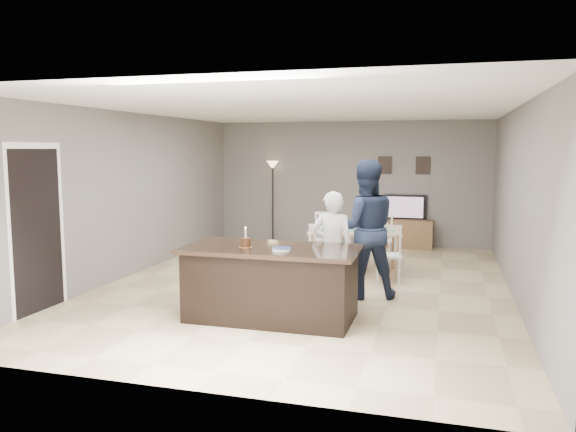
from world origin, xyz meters
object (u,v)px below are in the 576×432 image
(television, at_px, (405,207))
(floor_lamp, at_px, (273,179))
(woman, at_px, (332,248))
(plate_stack, at_px, (282,249))
(kitchen_island, at_px, (271,283))
(man, at_px, (364,229))
(tv_console, at_px, (404,234))
(dining_table, at_px, (354,238))
(birthday_cake, at_px, (246,242))

(television, xyz_separation_m, floor_lamp, (-2.93, -0.05, 0.56))
(woman, height_order, plate_stack, woman)
(kitchen_island, relative_size, man, 1.10)
(tv_console, bearing_deg, floor_lamp, 179.61)
(plate_stack, relative_size, dining_table, 0.12)
(dining_table, xyz_separation_m, floor_lamp, (-2.29, 2.72, 0.82))
(birthday_cake, height_order, dining_table, birthday_cake)
(dining_table, distance_m, floor_lamp, 3.65)
(television, relative_size, dining_table, 0.47)
(woman, distance_m, plate_stack, 1.17)
(plate_stack, distance_m, floor_lamp, 6.13)
(birthday_cake, distance_m, plate_stack, 0.51)
(woman, bearing_deg, plate_stack, 63.89)
(tv_console, distance_m, birthday_cake, 5.89)
(tv_console, relative_size, television, 1.31)
(kitchen_island, distance_m, birthday_cake, 0.59)
(television, xyz_separation_m, woman, (-0.61, -4.76, -0.09))
(floor_lamp, bearing_deg, dining_table, -49.87)
(tv_console, xyz_separation_m, birthday_cake, (-1.50, -5.65, 0.66))
(floor_lamp, bearing_deg, kitchen_island, -72.81)
(kitchen_island, bearing_deg, floor_lamp, 107.19)
(man, bearing_deg, plate_stack, 45.17)
(floor_lamp, bearing_deg, woman, -63.82)
(television, height_order, man, man)
(tv_console, xyz_separation_m, plate_stack, (-1.01, -5.78, 0.62))
(tv_console, xyz_separation_m, woman, (-0.61, -4.69, 0.47))
(woman, height_order, man, man)
(woman, bearing_deg, man, -133.98)
(birthday_cake, distance_m, dining_table, 3.10)
(tv_console, distance_m, plate_stack, 5.90)
(plate_stack, bearing_deg, dining_table, 83.14)
(tv_console, height_order, floor_lamp, floor_lamp)
(man, bearing_deg, birthday_cake, 29.88)
(kitchen_island, relative_size, tv_console, 1.79)
(tv_console, relative_size, plate_stack, 5.25)
(dining_table, bearing_deg, plate_stack, -106.67)
(television, xyz_separation_m, man, (-0.25, -4.29, 0.11))
(woman, xyz_separation_m, floor_lamp, (-2.32, 4.71, 0.65))
(tv_console, bearing_deg, woman, -97.45)
(television, distance_m, man, 4.30)
(kitchen_island, bearing_deg, dining_table, 78.89)
(kitchen_island, relative_size, plate_stack, 9.41)
(man, bearing_deg, woman, 33.34)
(man, xyz_separation_m, floor_lamp, (-2.68, 4.24, 0.44))
(kitchen_island, relative_size, floor_lamp, 1.18)
(tv_console, height_order, woman, woman)
(tv_console, xyz_separation_m, dining_table, (-0.64, -2.70, 0.30))
(woman, bearing_deg, kitchen_island, 50.07)
(television, distance_m, plate_stack, 5.94)
(birthday_cake, height_order, floor_lamp, floor_lamp)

